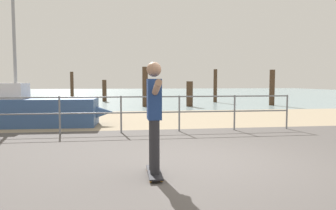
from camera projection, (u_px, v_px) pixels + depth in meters
name	position (u px, v px, depth m)	size (l,w,h in m)	color
ground_plane	(239.00, 182.00, 4.58)	(24.00, 10.00, 0.04)	#514C49
beach_strip	(164.00, 118.00, 12.47)	(24.00, 6.00, 0.04)	tan
sea_surface	(135.00, 93.00, 40.10)	(72.00, 50.00, 0.04)	#849EA3
railing_fence	(91.00, 109.00, 8.70)	(11.61, 0.05, 1.05)	slate
sailboat	(32.00, 110.00, 10.16)	(4.99, 1.58, 5.83)	#335184
skateboard	(154.00, 173.00, 4.80)	(0.21, 0.80, 0.08)	black
skateboarder	(154.00, 110.00, 4.73)	(0.22, 1.45, 1.65)	#26262B
groyne_post_0	(72.00, 86.00, 24.40)	(0.25, 0.25, 2.21)	#422D1E
groyne_post_1	(104.00, 91.00, 22.87)	(0.30, 0.30, 1.58)	#422D1E
groyne_post_2	(145.00, 87.00, 18.03)	(0.32, 0.32, 2.29)	#422D1E
groyne_post_3	(190.00, 94.00, 18.27)	(0.38, 0.38, 1.47)	#422D1E
groyne_post_4	(215.00, 86.00, 21.95)	(0.25, 0.25, 2.30)	#422D1E
groyne_post_5	(272.00, 88.00, 19.11)	(0.32, 0.32, 2.16)	#422D1E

